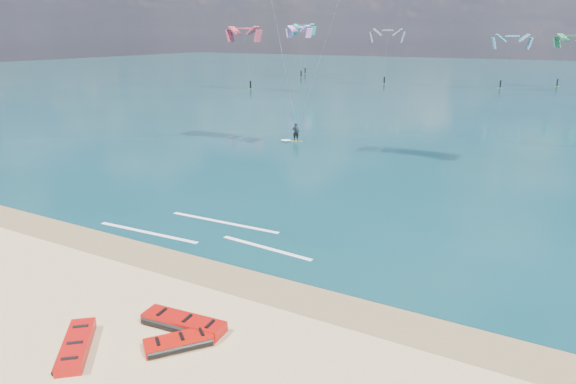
% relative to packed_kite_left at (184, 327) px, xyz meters
% --- Properties ---
extents(ground, '(320.00, 320.00, 0.00)m').
position_rel_packed_kite_left_xyz_m(ground, '(-5.07, 40.91, 0.00)').
color(ground, tan).
rests_on(ground, ground).
extents(wet_sand_strip, '(320.00, 2.40, 0.01)m').
position_rel_packed_kite_left_xyz_m(wet_sand_strip, '(-5.07, 3.91, 0.00)').
color(wet_sand_strip, brown).
rests_on(wet_sand_strip, ground).
extents(sea, '(320.00, 200.00, 0.04)m').
position_rel_packed_kite_left_xyz_m(sea, '(-5.07, 104.91, 0.02)').
color(sea, '#0A353B').
rests_on(sea, ground).
extents(packed_kite_left, '(3.37, 1.55, 0.44)m').
position_rel_packed_kite_left_xyz_m(packed_kite_left, '(0.00, 0.00, 0.00)').
color(packed_kite_left, '#B60E09').
rests_on(packed_kite_left, ground).
extents(packed_kite_mid, '(2.83, 3.04, 0.43)m').
position_rel_packed_kite_left_xyz_m(packed_kite_mid, '(-2.12, -2.75, 0.00)').
color(packed_kite_mid, red).
rests_on(packed_kite_mid, ground).
extents(packed_kite_right, '(2.35, 2.58, 0.41)m').
position_rel_packed_kite_left_xyz_m(packed_kite_right, '(0.62, -0.98, 0.00)').
color(packed_kite_right, red).
rests_on(packed_kite_right, ground).
extents(kitesurfer_main, '(10.78, 7.37, 16.56)m').
position_rel_packed_kite_left_xyz_m(kitesurfer_main, '(-9.74, 26.79, 8.46)').
color(kitesurfer_main, '#D3F11C').
rests_on(kitesurfer_main, sea).
extents(shoreline_foam, '(11.97, 3.63, 0.01)m').
position_rel_packed_kite_left_xyz_m(shoreline_foam, '(-4.68, 7.43, 0.04)').
color(shoreline_foam, white).
rests_on(shoreline_foam, ground).
extents(distant_kites, '(86.45, 38.56, 11.89)m').
position_rel_packed_kite_left_xyz_m(distant_kites, '(-16.41, 84.20, 5.30)').
color(distant_kites, '#F393D9').
rests_on(distant_kites, ground).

